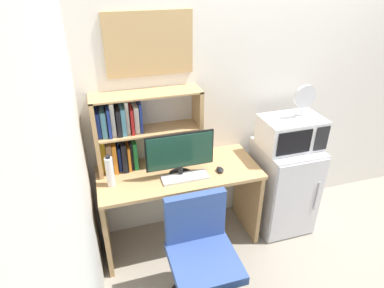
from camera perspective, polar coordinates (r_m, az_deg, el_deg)
wall_back at (r=3.24m, az=19.18°, el=10.36°), size 6.40×0.04×2.60m
wall_left at (r=1.29m, az=-20.14°, el=-20.32°), size 0.04×4.40×2.60m
desk at (r=2.84m, az=-2.12°, el=-8.43°), size 1.31×0.56×0.75m
hutch_bookshelf at (r=2.65m, az=-10.50°, el=2.09°), size 0.85×0.22×0.63m
monitor at (r=2.54m, az=-2.07°, el=-1.63°), size 0.54×0.19×0.37m
keyboard at (r=2.61m, az=-1.21°, el=-5.76°), size 0.37×0.13×0.02m
computer_mouse at (r=2.70m, az=4.83°, el=-4.43°), size 0.06×0.08×0.03m
water_bottle at (r=2.55m, az=-13.95°, el=-4.62°), size 0.06×0.06×0.26m
mini_fridge at (r=3.21m, az=15.31°, el=-6.94°), size 0.49×0.54×0.84m
microwave at (r=2.93m, az=16.66°, el=1.92°), size 0.51×0.35×0.27m
desk_fan at (r=2.85m, az=18.77°, el=7.33°), size 0.19×0.11×0.28m
desk_chair at (r=2.49m, az=1.64°, el=-19.77°), size 0.53×0.53×0.87m
wall_corkboard at (r=2.55m, az=-7.35°, el=16.70°), size 0.65×0.02×0.46m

